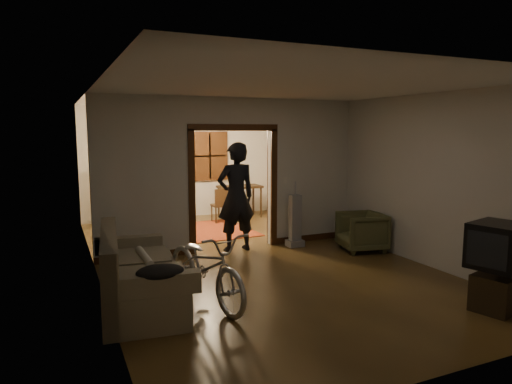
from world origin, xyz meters
TOP-DOWN VIEW (x-y plane):
  - floor at (0.00, 0.00)m, footprint 5.00×8.50m
  - ceiling at (0.00, 0.00)m, footprint 5.00×8.50m
  - wall_back at (0.00, 4.25)m, footprint 5.00×0.02m
  - wall_left at (-2.50, 0.00)m, footprint 0.02×8.50m
  - wall_right at (2.50, 0.00)m, footprint 0.02×8.50m
  - partition_wall at (0.00, 0.75)m, footprint 5.00×0.14m
  - door_casing at (0.00, 0.75)m, footprint 1.74×0.20m
  - far_window at (0.70, 4.21)m, footprint 0.98×0.06m
  - chandelier at (0.00, 2.50)m, footprint 0.24×0.24m
  - light_switch at (1.05, 0.68)m, footprint 0.08×0.01m
  - sofa at (-2.08, -1.37)m, footprint 1.17×2.19m
  - rolled_paper at (-1.98, -1.07)m, footprint 0.10×0.83m
  - jacket at (-2.03, -2.28)m, footprint 0.52×0.39m
  - bicycle at (-1.32, -1.68)m, footprint 1.00×1.93m
  - armchair at (2.10, -0.37)m, footprint 0.94×0.92m
  - tv_stand at (1.84, -3.39)m, footprint 0.60×0.57m
  - crt_tv at (1.84, -3.39)m, footprint 0.77×0.72m
  - vacuum at (1.13, 0.40)m, footprint 0.34×0.28m
  - person at (-0.01, 0.59)m, footprint 0.75×0.51m
  - oriental_rug at (0.16, 2.40)m, footprint 1.64×2.10m
  - locker at (-1.15, 3.82)m, footprint 0.81×0.45m
  - globe at (-1.15, 3.82)m, footprint 0.28×0.28m
  - desk at (1.28, 3.58)m, footprint 1.16×0.77m
  - desk_chair at (0.60, 3.18)m, footprint 0.43×0.43m

SIDE VIEW (x-z plane):
  - floor at x=0.00m, z-range -0.01..0.01m
  - oriental_rug at x=0.16m, z-range 0.00..0.02m
  - tv_stand at x=1.84m, z-range 0.00..0.45m
  - armchair at x=2.10m, z-range 0.00..0.71m
  - desk at x=1.28m, z-range 0.00..0.80m
  - desk_chair at x=0.60m, z-range 0.00..0.83m
  - sofa at x=-2.08m, z-range 0.00..0.97m
  - bicycle at x=-1.32m, z-range 0.00..0.97m
  - vacuum at x=1.13m, z-range 0.00..1.00m
  - rolled_paper at x=-1.98m, z-range 0.48..0.58m
  - jacket at x=-2.03m, z-range 0.60..0.76m
  - locker at x=-1.15m, z-range 0.00..1.60m
  - crt_tv at x=1.84m, z-range 0.55..1.10m
  - person at x=-0.01m, z-range 0.00..2.00m
  - door_casing at x=0.00m, z-range -0.06..2.26m
  - light_switch at x=1.05m, z-range 1.19..1.31m
  - wall_back at x=0.00m, z-range 0.00..2.80m
  - wall_left at x=-2.50m, z-range 0.00..2.80m
  - wall_right at x=2.50m, z-range 0.00..2.80m
  - partition_wall at x=0.00m, z-range 0.00..2.80m
  - far_window at x=0.70m, z-range 0.91..2.19m
  - globe at x=-1.15m, z-range 1.80..2.08m
  - chandelier at x=0.00m, z-range 2.23..2.47m
  - ceiling at x=0.00m, z-range 2.79..2.80m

